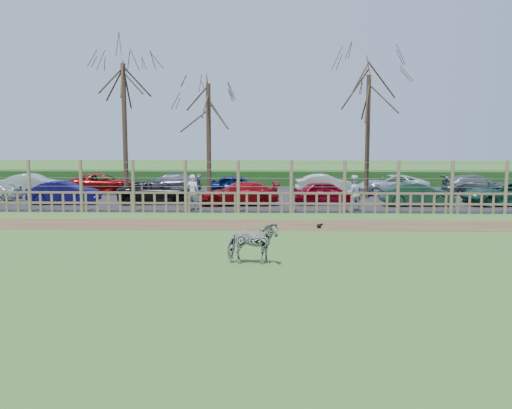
{
  "coord_description": "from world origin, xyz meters",
  "views": [
    {
      "loc": [
        1.64,
        -18.75,
        3.8
      ],
      "look_at": [
        1.0,
        2.5,
        1.1
      ],
      "focal_mm": 40.0,
      "sensor_mm": 36.0,
      "label": 1
    }
  ],
  "objects_px": {
    "crow": "(319,226)",
    "car_7": "(33,184)",
    "tree_mid": "(208,113)",
    "car_3": "(239,193)",
    "car_5": "(417,194)",
    "car_6": "(503,193)",
    "car_12": "(392,185)",
    "car_10": "(238,185)",
    "car_2": "(159,192)",
    "visitor_a": "(193,192)",
    "tree_left": "(124,99)",
    "car_4": "(327,193)",
    "car_13": "(477,185)",
    "car_9": "(168,184)",
    "visitor_b": "(353,193)",
    "car_8": "(103,183)",
    "tree_right": "(368,107)",
    "car_11": "(326,184)",
    "zebra": "(252,243)",
    "car_1": "(64,192)"
  },
  "relations": [
    {
      "from": "car_1",
      "to": "car_10",
      "type": "relative_size",
      "value": 1.03
    },
    {
      "from": "crow",
      "to": "car_7",
      "type": "bearing_deg",
      "value": 143.61
    },
    {
      "from": "visitor_a",
      "to": "tree_left",
      "type": "bearing_deg",
      "value": -29.4
    },
    {
      "from": "car_2",
      "to": "car_8",
      "type": "relative_size",
      "value": 1.0
    },
    {
      "from": "crow",
      "to": "car_4",
      "type": "height_order",
      "value": "car_4"
    },
    {
      "from": "car_6",
      "to": "car_12",
      "type": "height_order",
      "value": "same"
    },
    {
      "from": "tree_left",
      "to": "visitor_a",
      "type": "distance_m",
      "value": 7.33
    },
    {
      "from": "car_2",
      "to": "car_13",
      "type": "relative_size",
      "value": 1.04
    },
    {
      "from": "car_5",
      "to": "car_13",
      "type": "xyz_separation_m",
      "value": [
        4.92,
        5.25,
        0.0
      ]
    },
    {
      "from": "tree_right",
      "to": "car_2",
      "type": "bearing_deg",
      "value": -166.88
    },
    {
      "from": "car_3",
      "to": "car_10",
      "type": "relative_size",
      "value": 1.17
    },
    {
      "from": "car_11",
      "to": "tree_mid",
      "type": "bearing_deg",
      "value": 106.23
    },
    {
      "from": "visitor_b",
      "to": "car_9",
      "type": "bearing_deg",
      "value": -49.12
    },
    {
      "from": "car_5",
      "to": "visitor_a",
      "type": "bearing_deg",
      "value": 95.5
    },
    {
      "from": "tree_right",
      "to": "car_9",
      "type": "relative_size",
      "value": 1.78
    },
    {
      "from": "car_9",
      "to": "car_13",
      "type": "xyz_separation_m",
      "value": [
        18.84,
        -0.32,
        0.0
      ]
    },
    {
      "from": "tree_mid",
      "to": "car_5",
      "type": "xyz_separation_m",
      "value": [
        11.05,
        -2.82,
        -4.23
      ]
    },
    {
      "from": "visitor_b",
      "to": "car_4",
      "type": "relative_size",
      "value": 0.49
    },
    {
      "from": "car_2",
      "to": "car_4",
      "type": "relative_size",
      "value": 1.23
    },
    {
      "from": "visitor_b",
      "to": "car_3",
      "type": "distance_m",
      "value": 6.01
    },
    {
      "from": "tree_right",
      "to": "car_11",
      "type": "xyz_separation_m",
      "value": [
        -2.13,
        2.16,
        -4.6
      ]
    },
    {
      "from": "car_2",
      "to": "car_6",
      "type": "height_order",
      "value": "same"
    },
    {
      "from": "car_2",
      "to": "car_10",
      "type": "bearing_deg",
      "value": -48.9
    },
    {
      "from": "car_4",
      "to": "car_13",
      "type": "distance_m",
      "value": 10.61
    },
    {
      "from": "tree_left",
      "to": "car_9",
      "type": "distance_m",
      "value": 6.44
    },
    {
      "from": "tree_mid",
      "to": "car_3",
      "type": "bearing_deg",
      "value": -56.36
    },
    {
      "from": "visitor_a",
      "to": "car_3",
      "type": "bearing_deg",
      "value": -126.77
    },
    {
      "from": "car_6",
      "to": "car_12",
      "type": "xyz_separation_m",
      "value": [
        -4.76,
        4.88,
        0.0
      ]
    },
    {
      "from": "car_7",
      "to": "car_10",
      "type": "bearing_deg",
      "value": -91.32
    },
    {
      "from": "tree_mid",
      "to": "car_3",
      "type": "height_order",
      "value": "tree_mid"
    },
    {
      "from": "car_12",
      "to": "car_2",
      "type": "bearing_deg",
      "value": -75.31
    },
    {
      "from": "car_2",
      "to": "tree_right",
      "type": "bearing_deg",
      "value": -83.39
    },
    {
      "from": "crow",
      "to": "car_3",
      "type": "height_order",
      "value": "car_3"
    },
    {
      "from": "car_8",
      "to": "car_9",
      "type": "height_order",
      "value": "same"
    },
    {
      "from": "car_10",
      "to": "visitor_b",
      "type": "bearing_deg",
      "value": -135.32
    },
    {
      "from": "zebra",
      "to": "car_6",
      "type": "distance_m",
      "value": 18.57
    },
    {
      "from": "crow",
      "to": "car_11",
      "type": "bearing_deg",
      "value": 83.68
    },
    {
      "from": "car_5",
      "to": "car_3",
      "type": "bearing_deg",
      "value": 86.01
    },
    {
      "from": "tree_left",
      "to": "visitor_b",
      "type": "height_order",
      "value": "tree_left"
    },
    {
      "from": "visitor_b",
      "to": "car_8",
      "type": "xyz_separation_m",
      "value": [
        -14.48,
        7.72,
        -0.26
      ]
    },
    {
      "from": "car_3",
      "to": "car_10",
      "type": "distance_m",
      "value": 5.03
    },
    {
      "from": "tree_right",
      "to": "car_7",
      "type": "distance_m",
      "value": 20.91
    },
    {
      "from": "crow",
      "to": "tree_left",
      "type": "bearing_deg",
      "value": 138.65
    },
    {
      "from": "car_7",
      "to": "car_9",
      "type": "relative_size",
      "value": 0.88
    },
    {
      "from": "visitor_b",
      "to": "car_7",
      "type": "xyz_separation_m",
      "value": [
        -18.79,
        7.48,
        -0.26
      ]
    },
    {
      "from": "car_2",
      "to": "car_6",
      "type": "xyz_separation_m",
      "value": [
        18.08,
        -0.24,
        0.0
      ]
    },
    {
      "from": "crow",
      "to": "car_13",
      "type": "distance_m",
      "value": 16.11
    },
    {
      "from": "car_7",
      "to": "car_8",
      "type": "relative_size",
      "value": 0.84
    },
    {
      "from": "tree_right",
      "to": "car_12",
      "type": "distance_m",
      "value": 5.34
    },
    {
      "from": "car_7",
      "to": "car_9",
      "type": "distance_m",
      "value": 8.43
    }
  ]
}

